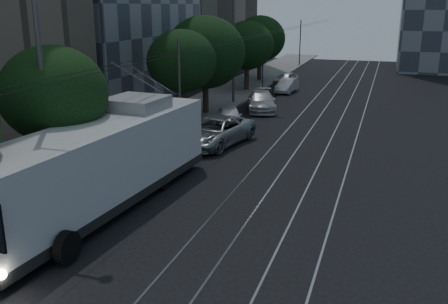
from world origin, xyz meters
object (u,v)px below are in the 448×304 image
at_px(car_white_a, 229,116).
at_px(car_white_b, 261,101).
at_px(car_white_c, 287,86).
at_px(trolleybus, 102,164).
at_px(streetlamp_far, 239,22).
at_px(car_white_d, 286,79).
at_px(streetlamp_near, 49,48).
at_px(pickup_silver, 216,131).

bearing_deg(car_white_a, car_white_b, 58.86).
distance_m(car_white_b, car_white_c, 8.96).
height_order(trolleybus, streetlamp_far, streetlamp_far).
distance_m(trolleybus, car_white_d, 33.67).
bearing_deg(car_white_b, streetlamp_near, -113.58).
bearing_deg(car_white_b, streetlamp_far, 122.95).
relative_size(pickup_silver, streetlamp_near, 0.55).
bearing_deg(car_white_b, car_white_d, 76.51).
bearing_deg(car_white_c, streetlamp_far, -106.22).
distance_m(car_white_c, car_white_d, 4.18).
xyz_separation_m(trolleybus, pickup_silver, (1.13, 10.27, -1.03)).
xyz_separation_m(trolleybus, car_white_b, (1.23, 20.63, -1.10)).
bearing_deg(car_white_a, streetlamp_far, 79.54).
distance_m(car_white_d, streetlamp_near, 35.01).
xyz_separation_m(car_white_d, streetlamp_near, (-1.74, -34.50, 5.68)).
bearing_deg(car_white_d, trolleybus, -80.14).
xyz_separation_m(car_white_a, streetlamp_far, (-1.70, 7.70, 5.85)).
xyz_separation_m(car_white_b, streetlamp_near, (-2.51, -21.47, 5.62)).
relative_size(car_white_c, streetlamp_near, 0.35).
height_order(car_white_a, streetlamp_far, streetlamp_far).
relative_size(streetlamp_near, streetlamp_far, 0.97).
xyz_separation_m(car_white_b, streetlamp_far, (-2.51, 2.12, 5.80)).
relative_size(car_white_b, car_white_c, 1.35).
relative_size(trolleybus, car_white_b, 2.65).
height_order(pickup_silver, streetlamp_far, streetlamp_far).
distance_m(trolleybus, streetlamp_near, 4.77).
relative_size(car_white_b, streetlamp_far, 0.46).
bearing_deg(car_white_d, car_white_b, -75.95).
xyz_separation_m(trolleybus, car_white_a, (0.43, 15.04, -1.16)).
height_order(pickup_silver, car_white_d, pickup_silver).
bearing_deg(car_white_c, car_white_d, 108.18).
height_order(car_white_b, streetlamp_far, streetlamp_far).
distance_m(pickup_silver, car_white_b, 10.36).
xyz_separation_m(pickup_silver, streetlamp_near, (-2.41, -11.12, 5.55)).
bearing_deg(pickup_silver, streetlamp_far, 113.09).
distance_m(pickup_silver, car_white_a, 4.83).
xyz_separation_m(car_white_c, streetlamp_far, (-2.67, -6.84, 5.91)).
bearing_deg(car_white_a, car_white_c, 63.24).
bearing_deg(car_white_b, car_white_c, 72.04).
height_order(car_white_b, streetlamp_near, streetlamp_near).
xyz_separation_m(car_white_b, car_white_c, (0.17, 8.95, -0.11)).
xyz_separation_m(car_white_c, streetlamp_near, (-2.68, -30.43, 5.74)).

